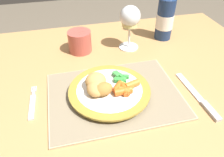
% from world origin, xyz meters
% --- Properties ---
extents(dining_table, '(1.19, 0.84, 0.74)m').
position_xyz_m(dining_table, '(0.00, 0.00, 0.64)').
color(dining_table, '#AD7F4C').
rests_on(dining_table, ground).
extents(placemat, '(0.37, 0.28, 0.01)m').
position_xyz_m(placemat, '(0.01, -0.06, 0.74)').
color(placemat, tan).
rests_on(placemat, dining_table).
extents(dinner_plate, '(0.23, 0.23, 0.02)m').
position_xyz_m(dinner_plate, '(0.00, -0.06, 0.76)').
color(dinner_plate, white).
rests_on(dinner_plate, placemat).
extents(breaded_croquettes, '(0.08, 0.10, 0.04)m').
position_xyz_m(breaded_croquettes, '(-0.03, -0.06, 0.78)').
color(breaded_croquettes, '#A87033').
rests_on(breaded_croquettes, dinner_plate).
extents(green_beans_pile, '(0.05, 0.08, 0.02)m').
position_xyz_m(green_beans_pile, '(0.04, -0.03, 0.77)').
color(green_beans_pile, '#338438').
rests_on(green_beans_pile, dinner_plate).
extents(glazed_carrots, '(0.08, 0.06, 0.02)m').
position_xyz_m(glazed_carrots, '(0.04, -0.08, 0.78)').
color(glazed_carrots, orange).
rests_on(glazed_carrots, dinner_plate).
extents(fork, '(0.02, 0.13, 0.01)m').
position_xyz_m(fork, '(-0.21, -0.05, 0.74)').
color(fork, silver).
rests_on(fork, dining_table).
extents(table_knife, '(0.03, 0.20, 0.01)m').
position_xyz_m(table_knife, '(0.24, -0.14, 0.74)').
color(table_knife, silver).
rests_on(table_knife, dining_table).
extents(wine_glass, '(0.07, 0.07, 0.16)m').
position_xyz_m(wine_glass, '(0.13, 0.19, 0.86)').
color(wine_glass, silver).
rests_on(wine_glass, dining_table).
extents(bottle, '(0.07, 0.07, 0.27)m').
position_xyz_m(bottle, '(0.29, 0.23, 0.84)').
color(bottle, navy).
rests_on(bottle, dining_table).
extents(drinking_cup, '(0.08, 0.08, 0.08)m').
position_xyz_m(drinking_cup, '(-0.05, 0.20, 0.78)').
color(drinking_cup, '#B24C42').
rests_on(drinking_cup, dining_table).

